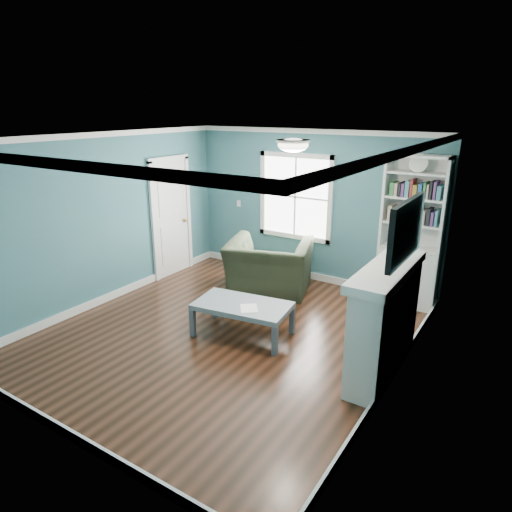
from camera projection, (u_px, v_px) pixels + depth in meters
The scene contains 13 objects.
floor at pixel (227, 333), 6.24m from camera, with size 5.00×5.00×0.00m, color black.
room_walls at pixel (224, 221), 5.74m from camera, with size 5.00×5.00×5.00m.
trim at pixel (225, 247), 5.85m from camera, with size 4.50×5.00×2.60m.
window at pixel (295, 197), 7.92m from camera, with size 1.40×0.06×1.50m.
bookshelf at pixel (410, 247), 6.88m from camera, with size 0.90×0.35×2.31m.
fireplace at pixel (385, 322), 5.13m from camera, with size 0.44×1.58×1.30m.
tv at pixel (406, 230), 4.73m from camera, with size 0.06×1.10×0.65m, color black.
door at pixel (171, 216), 8.16m from camera, with size 0.12×0.98×2.17m.
ceiling_fixture at pixel (293, 144), 5.06m from camera, with size 0.38×0.38×0.15m.
light_switch at pixel (239, 203), 8.62m from camera, with size 0.08×0.01×0.12m, color white.
recliner at pixel (269, 258), 7.49m from camera, with size 1.32×0.86×1.15m, color #222B1B.
coffee_table at pixel (243, 308), 6.07m from camera, with size 1.34×0.86×0.46m.
paper_sheet at pixel (249, 308), 5.91m from camera, with size 0.22×0.28×0.00m, color white.
Camera 1 is at (3.35, -4.50, 2.96)m, focal length 32.00 mm.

